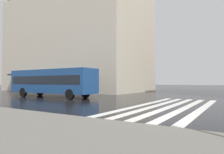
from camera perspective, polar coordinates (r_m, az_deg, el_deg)
name	(u,v)px	position (r m, az deg, el deg)	size (l,w,h in m)	color
ground_plane	(172,116)	(10.46, 16.46, -10.49)	(220.00, 220.00, 0.00)	black
zebra_crossing	(171,106)	(14.60, 16.14, -7.87)	(13.00, 4.50, 0.01)	silver
haussmann_block_mid	(77,37)	(40.64, -9.76, 10.95)	(15.52, 26.20, 21.13)	beige
city_bus	(51,81)	(23.31, -16.53, -1.11)	(2.60, 11.00, 3.00)	navy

